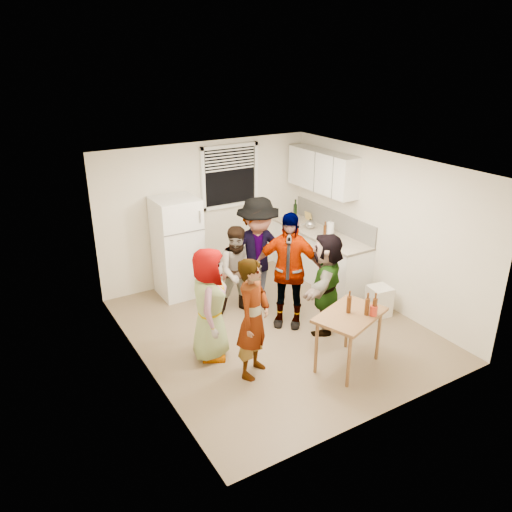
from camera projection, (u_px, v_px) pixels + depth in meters
room at (275, 329)px, 7.57m from camera, size 4.00×4.50×2.50m
window at (230, 176)px, 8.83m from camera, size 1.12×0.10×1.06m
refrigerator at (178, 247)px, 8.38m from camera, size 0.70×0.70×1.70m
counter_lower at (319, 256)px, 9.12m from camera, size 0.60×2.20×0.86m
countertop at (320, 233)px, 8.95m from camera, size 0.64×2.22×0.04m
backsplash at (333, 220)px, 9.01m from camera, size 0.03×2.20×0.36m
upper_cabinets at (322, 171)px, 8.76m from camera, size 0.34×1.60×0.70m
kettle at (310, 229)px, 9.11m from camera, size 0.28×0.25×0.20m
paper_towel at (330, 237)px, 8.70m from camera, size 0.12×0.12×0.26m
wine_bottle at (295, 219)px, 9.65m from camera, size 0.07×0.07×0.29m
beer_bottle_counter at (324, 237)px, 8.70m from camera, size 0.05×0.05×0.21m
blue_cup at (337, 248)px, 8.21m from camera, size 0.09×0.09×0.12m
picture_frame at (308, 216)px, 9.55m from camera, size 0.02×0.18×0.15m
trash_bin at (379, 300)px, 7.89m from camera, size 0.37×0.37×0.48m
serving_table at (346, 365)px, 6.70m from camera, size 1.09×0.90×0.79m
beer_bottle_table at (366, 315)px, 6.37m from camera, size 0.06×0.06×0.23m
red_cup at (373, 315)px, 6.36m from camera, size 0.10×0.10×0.13m
guest_grey at (212, 355)px, 6.92m from camera, size 1.76×1.47×0.50m
guest_stripe at (253, 372)px, 6.55m from camera, size 1.40×1.66×0.39m
guest_back_left at (240, 312)px, 8.05m from camera, size 1.11×1.60×0.55m
guest_back_right at (258, 306)px, 8.25m from camera, size 1.53×2.05×0.69m
guest_black at (287, 323)px, 7.74m from camera, size 1.98×2.04×0.44m
guest_orange at (323, 328)px, 7.60m from camera, size 2.09×2.09×0.45m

